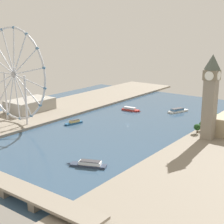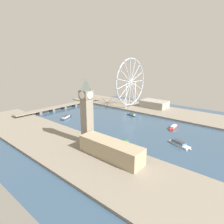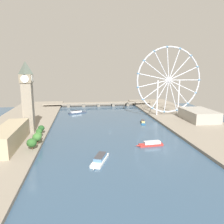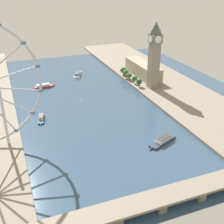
{
  "view_description": "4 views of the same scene",
  "coord_description": "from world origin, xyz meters",
  "px_view_note": "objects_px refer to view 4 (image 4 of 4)",
  "views": [
    {
      "loc": [
        -220.3,
        326.2,
        115.08
      ],
      "look_at": [
        5.76,
        24.83,
        19.53
      ],
      "focal_mm": 54.45,
      "sensor_mm": 36.0,
      "label": 1
    },
    {
      "loc": [
        -256.2,
        -174.46,
        109.01
      ],
      "look_at": [
        22.18,
        63.82,
        9.68
      ],
      "focal_mm": 30.49,
      "sensor_mm": 36.0,
      "label": 2
    },
    {
      "loc": [
        -35.58,
        -276.01,
        81.28
      ],
      "look_at": [
        15.05,
        91.93,
        7.33
      ],
      "focal_mm": 35.95,
      "sensor_mm": 36.0,
      "label": 3
    },
    {
      "loc": [
        81.92,
        320.49,
        143.1
      ],
      "look_at": [
        -8.1,
        87.85,
        21.22
      ],
      "focal_mm": 46.08,
      "sensor_mm": 36.0,
      "label": 4
    }
  ],
  "objects_px": {
    "parliament_block": "(143,69)",
    "tour_boat_1": "(44,86)",
    "clock_tower": "(154,55)",
    "tour_boat_2": "(163,140)",
    "tour_boat_3": "(78,74)",
    "river_bridge": "(158,199)",
    "tour_boat_0": "(41,118)"
  },
  "relations": [
    {
      "from": "tour_boat_1",
      "to": "clock_tower",
      "type": "bearing_deg",
      "value": -28.37
    },
    {
      "from": "clock_tower",
      "to": "tour_boat_1",
      "type": "xyz_separation_m",
      "value": [
        135.52,
        -60.28,
        -45.42
      ]
    },
    {
      "from": "clock_tower",
      "to": "tour_boat_1",
      "type": "bearing_deg",
      "value": -23.98
    },
    {
      "from": "tour_boat_0",
      "to": "tour_boat_2",
      "type": "relative_size",
      "value": 0.76
    },
    {
      "from": "tour_boat_1",
      "to": "tour_boat_2",
      "type": "bearing_deg",
      "value": -70.69
    },
    {
      "from": "tour_boat_0",
      "to": "parliament_block",
      "type": "bearing_deg",
      "value": 128.85
    },
    {
      "from": "parliament_block",
      "to": "tour_boat_2",
      "type": "bearing_deg",
      "value": 69.25
    },
    {
      "from": "tour_boat_2",
      "to": "tour_boat_0",
      "type": "bearing_deg",
      "value": -64.7
    },
    {
      "from": "parliament_block",
      "to": "river_bridge",
      "type": "height_order",
      "value": "parliament_block"
    },
    {
      "from": "parliament_block",
      "to": "tour_boat_1",
      "type": "bearing_deg",
      "value": -4.83
    },
    {
      "from": "river_bridge",
      "to": "tour_boat_3",
      "type": "bearing_deg",
      "value": -94.19
    },
    {
      "from": "tour_boat_3",
      "to": "river_bridge",
      "type": "bearing_deg",
      "value": -163.34
    },
    {
      "from": "clock_tower",
      "to": "tour_boat_1",
      "type": "distance_m",
      "value": 155.12
    },
    {
      "from": "tour_boat_1",
      "to": "tour_boat_3",
      "type": "xyz_separation_m",
      "value": [
        -56.76,
        -32.76,
        0.16
      ]
    },
    {
      "from": "clock_tower",
      "to": "tour_boat_3",
      "type": "relative_size",
      "value": 2.44
    },
    {
      "from": "tour_boat_0",
      "to": "tour_boat_3",
      "type": "relative_size",
      "value": 0.77
    },
    {
      "from": "clock_tower",
      "to": "tour_boat_2",
      "type": "height_order",
      "value": "clock_tower"
    },
    {
      "from": "tour_boat_0",
      "to": "tour_boat_2",
      "type": "bearing_deg",
      "value": 60.21
    },
    {
      "from": "tour_boat_3",
      "to": "clock_tower",
      "type": "bearing_deg",
      "value": -118.91
    },
    {
      "from": "tour_boat_2",
      "to": "parliament_block",
      "type": "bearing_deg",
      "value": -134.03
    },
    {
      "from": "river_bridge",
      "to": "tour_boat_3",
      "type": "relative_size",
      "value": 6.51
    },
    {
      "from": "river_bridge",
      "to": "tour_boat_0",
      "type": "xyz_separation_m",
      "value": [
        54.0,
        -156.6,
        -4.04
      ]
    },
    {
      "from": "river_bridge",
      "to": "tour_boat_3",
      "type": "height_order",
      "value": "river_bridge"
    },
    {
      "from": "river_bridge",
      "to": "tour_boat_2",
      "type": "distance_m",
      "value": 82.79
    },
    {
      "from": "clock_tower",
      "to": "tour_boat_0",
      "type": "height_order",
      "value": "clock_tower"
    },
    {
      "from": "river_bridge",
      "to": "parliament_block",
      "type": "bearing_deg",
      "value": -114.44
    },
    {
      "from": "tour_boat_2",
      "to": "tour_boat_3",
      "type": "bearing_deg",
      "value": -107.03
    },
    {
      "from": "river_bridge",
      "to": "tour_boat_1",
      "type": "xyz_separation_m",
      "value": [
        35.86,
        -252.88,
        -3.91
      ]
    },
    {
      "from": "tour_boat_2",
      "to": "tour_boat_3",
      "type": "relative_size",
      "value": 1.01
    },
    {
      "from": "tour_boat_3",
      "to": "tour_boat_0",
      "type": "bearing_deg",
      "value": 170.71
    },
    {
      "from": "river_bridge",
      "to": "tour_boat_0",
      "type": "bearing_deg",
      "value": -70.98
    },
    {
      "from": "tour_boat_0",
      "to": "tour_boat_2",
      "type": "distance_m",
      "value": 131.43
    }
  ]
}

